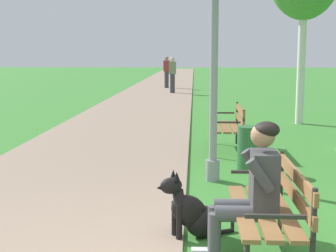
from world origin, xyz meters
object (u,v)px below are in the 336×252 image
object	(u,v)px
dog_black	(193,213)
litter_bin	(249,149)
lamp_post_near	(215,16)
pedestrian_further_distant	(167,72)
park_bench_near	(274,204)
park_bench_mid	(230,124)
person_seated_on_near_bench	(251,187)
pedestrian_distant	(172,75)

from	to	relation	value
dog_black	litter_bin	xyz separation A→B (m)	(0.85, 2.89, 0.09)
lamp_post_near	pedestrian_further_distant	size ratio (longest dim) A/B	2.73
litter_bin	lamp_post_near	bearing A→B (deg)	-132.82
park_bench_near	pedestrian_further_distant	size ratio (longest dim) A/B	0.91
park_bench_mid	dog_black	size ratio (longest dim) A/B	1.91
park_bench_mid	person_seated_on_near_bench	bearing A→B (deg)	-92.07
park_bench_mid	pedestrian_distant	xyz separation A→B (m)	(-1.66, 13.12, 0.33)
pedestrian_further_distant	lamp_post_near	bearing A→B (deg)	-84.78
pedestrian_distant	pedestrian_further_distant	world-z (taller)	same
litter_bin	pedestrian_distant	xyz separation A→B (m)	(-1.84, 14.76, 0.49)
lamp_post_near	park_bench_mid	bearing A→B (deg)	79.83
pedestrian_distant	dog_black	bearing A→B (deg)	-86.80
dog_black	pedestrian_distant	bearing A→B (deg)	93.20
dog_black	pedestrian_further_distant	xyz separation A→B (m)	(-1.43, 20.91, 0.58)
litter_bin	pedestrian_distant	world-z (taller)	pedestrian_distant
park_bench_mid	lamp_post_near	distance (m)	2.93
park_bench_near	litter_bin	size ratio (longest dim) A/B	2.14
lamp_post_near	litter_bin	distance (m)	2.15
park_bench_near	person_seated_on_near_bench	size ratio (longest dim) A/B	1.20
park_bench_mid	litter_bin	size ratio (longest dim) A/B	2.14
lamp_post_near	pedestrian_distant	world-z (taller)	lamp_post_near
dog_black	pedestrian_further_distant	world-z (taller)	pedestrian_further_distant
park_bench_mid	lamp_post_near	bearing A→B (deg)	-100.17
litter_bin	pedestrian_further_distant	distance (m)	18.17
park_bench_mid	pedestrian_further_distant	xyz separation A→B (m)	(-2.11, 16.38, 0.33)
person_seated_on_near_bench	dog_black	distance (m)	0.84
person_seated_on_near_bench	pedestrian_further_distant	size ratio (longest dim) A/B	0.76
park_bench_mid	person_seated_on_near_bench	xyz separation A→B (m)	(-0.18, -5.07, 0.17)
park_bench_near	park_bench_mid	bearing A→B (deg)	90.27
park_bench_mid	lamp_post_near	world-z (taller)	lamp_post_near
park_bench_mid	dog_black	world-z (taller)	park_bench_mid
park_bench_mid	pedestrian_further_distant	distance (m)	16.52
person_seated_on_near_bench	lamp_post_near	world-z (taller)	lamp_post_near
park_bench_near	pedestrian_distant	xyz separation A→B (m)	(-1.69, 18.13, 0.33)
park_bench_near	lamp_post_near	bearing A→B (deg)	98.89
person_seated_on_near_bench	dog_black	world-z (taller)	person_seated_on_near_bench
park_bench_mid	pedestrian_distant	size ratio (longest dim) A/B	0.91
pedestrian_further_distant	litter_bin	bearing A→B (deg)	-82.78
park_bench_near	dog_black	size ratio (longest dim) A/B	1.91
litter_bin	pedestrian_distant	distance (m)	14.88
person_seated_on_near_bench	dog_black	bearing A→B (deg)	132.59
litter_bin	pedestrian_distant	bearing A→B (deg)	97.09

